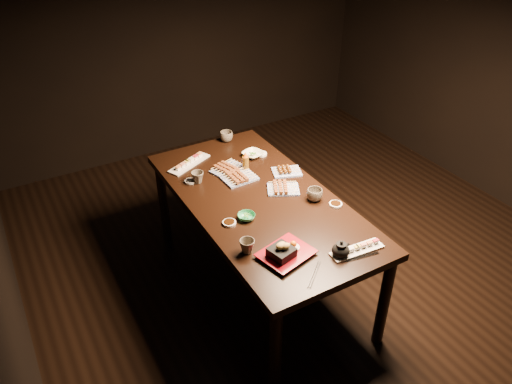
% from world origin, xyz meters
% --- Properties ---
extents(ground, '(5.00, 5.00, 0.00)m').
position_xyz_m(ground, '(0.00, 0.00, 0.00)').
color(ground, black).
rests_on(ground, ground).
extents(dining_table, '(0.97, 1.83, 0.75)m').
position_xyz_m(dining_table, '(-0.45, 0.22, 0.38)').
color(dining_table, black).
rests_on(dining_table, ground).
extents(sushi_platter_near, '(0.33, 0.11, 0.04)m').
position_xyz_m(sushi_platter_near, '(-0.24, -0.52, 0.77)').
color(sushi_platter_near, white).
rests_on(sushi_platter_near, dining_table).
extents(sushi_platter_far, '(0.36, 0.24, 0.04)m').
position_xyz_m(sushi_platter_far, '(-0.68, 0.85, 0.77)').
color(sushi_platter_far, white).
rests_on(sushi_platter_far, dining_table).
extents(yakitori_plate_center, '(0.23, 0.17, 0.06)m').
position_xyz_m(yakitori_plate_center, '(-0.46, 0.49, 0.78)').
color(yakitori_plate_center, '#828EB6').
rests_on(yakitori_plate_center, dining_table).
extents(yakitori_plate_right, '(0.26, 0.23, 0.05)m').
position_xyz_m(yakitori_plate_right, '(-0.27, 0.22, 0.78)').
color(yakitori_plate_right, '#828EB6').
rests_on(yakitori_plate_right, dining_table).
extents(yakitori_plate_left, '(0.27, 0.23, 0.06)m').
position_xyz_m(yakitori_plate_left, '(-0.47, 0.63, 0.78)').
color(yakitori_plate_left, '#828EB6').
rests_on(yakitori_plate_left, dining_table).
extents(tsukune_plate, '(0.24, 0.20, 0.05)m').
position_xyz_m(tsukune_plate, '(-0.12, 0.40, 0.78)').
color(tsukune_plate, '#828EB6').
rests_on(tsukune_plate, dining_table).
extents(edamame_bowl_green, '(0.11, 0.11, 0.03)m').
position_xyz_m(edamame_bowl_green, '(-0.64, 0.06, 0.77)').
color(edamame_bowl_green, '#31975E').
rests_on(edamame_bowl_green, dining_table).
extents(edamame_bowl_cream, '(0.18, 0.18, 0.04)m').
position_xyz_m(edamame_bowl_cream, '(-0.21, 0.73, 0.77)').
color(edamame_bowl_cream, '#F0E9C4').
rests_on(edamame_bowl_cream, dining_table).
extents(tempura_tray, '(0.33, 0.29, 0.11)m').
position_xyz_m(tempura_tray, '(-0.61, -0.35, 0.80)').
color(tempura_tray, black).
rests_on(tempura_tray, dining_table).
extents(teacup_near_left, '(0.11, 0.11, 0.08)m').
position_xyz_m(teacup_near_left, '(-0.78, -0.21, 0.79)').
color(teacup_near_left, brown).
rests_on(teacup_near_left, dining_table).
extents(teacup_mid_right, '(0.12, 0.12, 0.08)m').
position_xyz_m(teacup_mid_right, '(-0.15, 0.02, 0.79)').
color(teacup_mid_right, brown).
rests_on(teacup_mid_right, dining_table).
extents(teacup_far_left, '(0.10, 0.10, 0.08)m').
position_xyz_m(teacup_far_left, '(-0.72, 0.60, 0.79)').
color(teacup_far_left, brown).
rests_on(teacup_far_left, dining_table).
extents(teacup_far_right, '(0.13, 0.13, 0.08)m').
position_xyz_m(teacup_far_right, '(-0.27, 1.05, 0.79)').
color(teacup_far_right, brown).
rests_on(teacup_far_right, dining_table).
extents(teapot, '(0.13, 0.13, 0.10)m').
position_xyz_m(teapot, '(-0.35, -0.50, 0.80)').
color(teapot, black).
rests_on(teapot, dining_table).
extents(condiment_bottle, '(0.06, 0.06, 0.15)m').
position_xyz_m(condiment_bottle, '(-0.36, 0.58, 0.82)').
color(condiment_bottle, '#63400D').
rests_on(condiment_bottle, dining_table).
extents(sauce_dish_west, '(0.10, 0.10, 0.01)m').
position_xyz_m(sauce_dish_west, '(-0.75, 0.07, 0.76)').
color(sauce_dish_west, white).
rests_on(sauce_dish_west, dining_table).
extents(sauce_dish_east, '(0.09, 0.09, 0.01)m').
position_xyz_m(sauce_dish_east, '(-0.15, 0.72, 0.76)').
color(sauce_dish_east, white).
rests_on(sauce_dish_east, dining_table).
extents(sauce_dish_se, '(0.09, 0.09, 0.01)m').
position_xyz_m(sauce_dish_se, '(-0.07, -0.09, 0.76)').
color(sauce_dish_se, white).
rests_on(sauce_dish_se, dining_table).
extents(sauce_dish_nw, '(0.10, 0.10, 0.01)m').
position_xyz_m(sauce_dish_nw, '(-0.77, 0.63, 0.76)').
color(sauce_dish_nw, white).
rests_on(sauce_dish_nw, dining_table).
extents(chopsticks_near, '(0.18, 0.15, 0.01)m').
position_xyz_m(chopsticks_near, '(-0.57, -0.56, 0.75)').
color(chopsticks_near, black).
rests_on(chopsticks_near, dining_table).
extents(chopsticks_se, '(0.21, 0.05, 0.01)m').
position_xyz_m(chopsticks_se, '(-0.25, -0.57, 0.75)').
color(chopsticks_se, black).
rests_on(chopsticks_se, dining_table).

